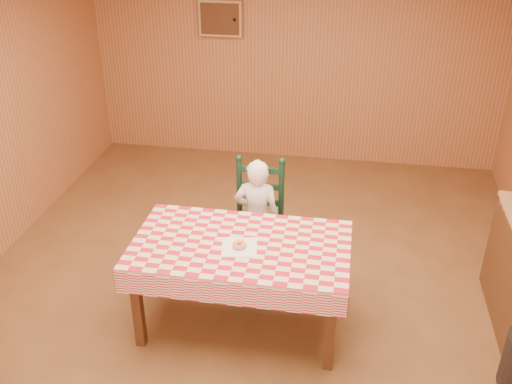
% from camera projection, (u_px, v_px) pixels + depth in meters
% --- Properties ---
extents(ground, '(6.00, 6.00, 0.00)m').
position_uv_depth(ground, '(252.00, 300.00, 4.90)').
color(ground, brown).
rests_on(ground, ground).
extents(cabin_walls, '(5.10, 6.05, 2.65)m').
position_uv_depth(cabin_walls, '(263.00, 75.00, 4.50)').
color(cabin_walls, '#B06C3F').
rests_on(cabin_walls, ground).
extents(dining_table, '(1.66, 0.96, 0.77)m').
position_uv_depth(dining_table, '(241.00, 253.00, 4.33)').
color(dining_table, '#4E2B14').
rests_on(dining_table, ground).
extents(ladder_chair, '(0.44, 0.40, 1.08)m').
position_uv_depth(ladder_chair, '(258.00, 220.00, 5.09)').
color(ladder_chair, black).
rests_on(ladder_chair, ground).
extents(seated_child, '(0.41, 0.27, 1.12)m').
position_uv_depth(seated_child, '(257.00, 218.00, 5.02)').
color(seated_child, silver).
rests_on(seated_child, ground).
extents(napkin, '(0.30, 0.30, 0.00)m').
position_uv_depth(napkin, '(239.00, 247.00, 4.24)').
color(napkin, white).
rests_on(napkin, dining_table).
extents(donut, '(0.13, 0.13, 0.04)m').
position_uv_depth(donut, '(239.00, 245.00, 4.23)').
color(donut, '#DA904E').
rests_on(donut, napkin).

